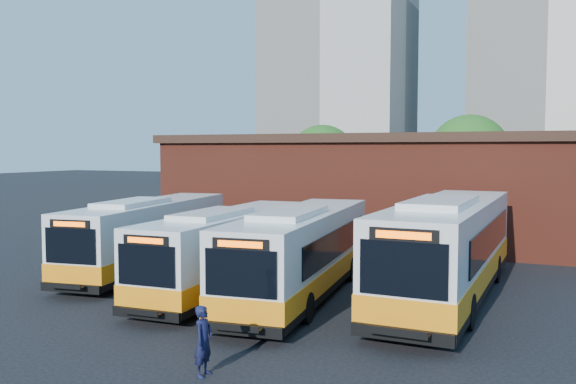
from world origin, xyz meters
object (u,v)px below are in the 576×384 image
at_px(bus_west, 149,237).
at_px(bus_midwest, 229,252).
at_px(bus_east, 448,252).
at_px(bus_mideast, 301,256).
at_px(transit_worker, 204,341).

bearing_deg(bus_west, bus_midwest, -27.35).
bearing_deg(bus_east, bus_west, -178.59).
xyz_separation_m(bus_midwest, bus_mideast, (3.10, -0.04, 0.08)).
xyz_separation_m(bus_mideast, transit_worker, (0.91, -8.42, -0.67)).
xyz_separation_m(bus_west, bus_midwest, (5.23, -1.86, -0.04)).
bearing_deg(bus_midwest, transit_worker, -67.12).
relative_size(bus_east, transit_worker, 8.09).
bearing_deg(bus_mideast, bus_east, 15.01).
xyz_separation_m(bus_midwest, transit_worker, (4.00, -8.46, -0.60)).
distance_m(bus_midwest, bus_mideast, 3.10).
height_order(bus_east, transit_worker, bus_east).
height_order(bus_west, bus_mideast, bus_mideast).
distance_m(bus_west, bus_east, 13.42).
xyz_separation_m(bus_west, bus_east, (13.42, 0.04, 0.23)).
height_order(bus_midwest, transit_worker, bus_midwest).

